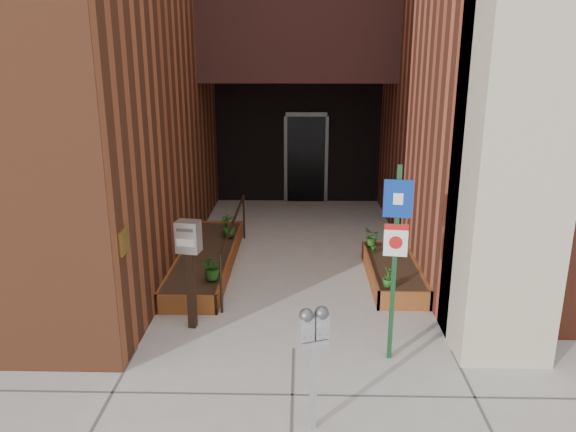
{
  "coord_description": "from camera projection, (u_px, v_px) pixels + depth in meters",
  "views": [
    {
      "loc": [
        0.08,
        -6.35,
        3.66
      ],
      "look_at": [
        -0.11,
        1.8,
        1.22
      ],
      "focal_mm": 35.0,
      "sensor_mm": 36.0,
      "label": 1
    }
  ],
  "objects": [
    {
      "name": "shrub_left_c",
      "position": [
        229.0,
        226.0,
        10.4
      ],
      "size": [
        0.32,
        0.32,
        0.4
      ],
      "primitive_type": "imported",
      "rotation": [
        0.0,
        0.0,
        3.92
      ],
      "color": "#205618",
      "rests_on": "planter_left"
    },
    {
      "name": "handrail",
      "position": [
        234.0,
        228.0,
        9.48
      ],
      "size": [
        0.04,
        3.34,
        0.9
      ],
      "color": "black",
      "rests_on": "ground"
    },
    {
      "name": "parking_meter",
      "position": [
        314.0,
        336.0,
        5.35
      ],
      "size": [
        0.31,
        0.2,
        1.33
      ],
      "color": "#B0B0B2",
      "rests_on": "ground"
    },
    {
      "name": "shrub_right_b",
      "position": [
        374.0,
        243.0,
        9.66
      ],
      "size": [
        0.21,
        0.21,
        0.29
      ],
      "primitive_type": "imported",
      "rotation": [
        0.0,
        0.0,
        2.57
      ],
      "color": "#1D5D1A",
      "rests_on": "planter_right"
    },
    {
      "name": "sign_post",
      "position": [
        395.0,
        244.0,
        6.5
      ],
      "size": [
        0.33,
        0.1,
        2.42
      ],
      "color": "#163D21",
      "rests_on": "ground"
    },
    {
      "name": "shrub_right_c",
      "position": [
        372.0,
        237.0,
        9.94
      ],
      "size": [
        0.3,
        0.3,
        0.32
      ],
      "primitive_type": "imported",
      "rotation": [
        0.0,
        0.0,
        4.74
      ],
      "color": "#2A5A19",
      "rests_on": "planter_right"
    },
    {
      "name": "shrub_left_d",
      "position": [
        225.0,
        225.0,
        10.52
      ],
      "size": [
        0.28,
        0.28,
        0.38
      ],
      "primitive_type": "imported",
      "rotation": [
        0.0,
        0.0,
        5.42
      ],
      "color": "#225718",
      "rests_on": "planter_left"
    },
    {
      "name": "shrub_left_a",
      "position": [
        213.0,
        266.0,
        8.48
      ],
      "size": [
        0.49,
        0.49,
        0.41
      ],
      "primitive_type": "imported",
      "rotation": [
        0.0,
        0.0,
        0.46
      ],
      "color": "#215719",
      "rests_on": "planter_left"
    },
    {
      "name": "ground",
      "position": [
        294.0,
        349.0,
        7.13
      ],
      "size": [
        80.0,
        80.0,
        0.0
      ],
      "primitive_type": "plane",
      "color": "#9E9991",
      "rests_on": "ground"
    },
    {
      "name": "payment_dropbox",
      "position": [
        189.0,
        252.0,
        7.39
      ],
      "size": [
        0.34,
        0.28,
        1.52
      ],
      "color": "black",
      "rests_on": "ground"
    },
    {
      "name": "planter_right",
      "position": [
        393.0,
        274.0,
        9.17
      ],
      "size": [
        0.8,
        2.2,
        0.3
      ],
      "color": "brown",
      "rests_on": "ground"
    },
    {
      "name": "shrub_right_a",
      "position": [
        388.0,
        277.0,
        8.22
      ],
      "size": [
        0.2,
        0.2,
        0.3
      ],
      "primitive_type": "imported",
      "rotation": [
        0.0,
        0.0,
        1.38
      ],
      "color": "#1F5C1A",
      "rests_on": "planter_right"
    },
    {
      "name": "planter_left",
      "position": [
        206.0,
        261.0,
        9.72
      ],
      "size": [
        0.9,
        3.6,
        0.3
      ],
      "color": "brown",
      "rests_on": "ground"
    },
    {
      "name": "shrub_left_b",
      "position": [
        190.0,
        238.0,
        9.75
      ],
      "size": [
        0.27,
        0.27,
        0.4
      ],
      "primitive_type": "imported",
      "rotation": [
        0.0,
        0.0,
        1.82
      ],
      "color": "#1C5718",
      "rests_on": "planter_left"
    }
  ]
}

